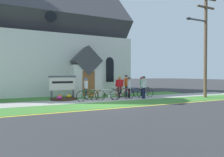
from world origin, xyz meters
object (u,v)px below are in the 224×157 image
cyclist_in_red_jersey (129,86)px  cyclist_in_green_jersey (86,87)px  church_sign (63,84)px  bicycle_orange (122,94)px  cyclist_in_orange_jersey (144,85)px  bicycle_green (131,92)px  bicycle_yellow (95,94)px  bicycle_blue (108,95)px  roadside_conifer (116,46)px  cyclist_in_white_jersey (142,85)px  bicycle_white (88,95)px  cyclist_in_blue_jersey (126,84)px  utility_pole (205,38)px  bicycle_silver (145,93)px  cyclist_in_yellow_jersey (120,85)px

cyclist_in_red_jersey → cyclist_in_green_jersey: 3.30m
church_sign → bicycle_orange: size_ratio=1.15×
church_sign → cyclist_in_green_jersey: church_sign is taller
cyclist_in_orange_jersey → cyclist_in_red_jersey: bearing=139.5°
church_sign → bicycle_green: church_sign is taller
bicycle_yellow → cyclist_in_green_jersey: size_ratio=1.08×
bicycle_blue → cyclist_in_orange_jersey: 2.92m
church_sign → cyclist_in_green_jersey: (1.60, -0.60, -0.23)m
church_sign → roadside_conifer: size_ratio=0.25×
cyclist_in_white_jersey → cyclist_in_green_jersey: cyclist_in_white_jersey is taller
bicycle_yellow → cyclist_in_white_jersey: bearing=4.2°
bicycle_white → cyclist_in_green_jersey: size_ratio=1.10×
bicycle_orange → bicycle_yellow: bicycle_orange is taller
bicycle_orange → cyclist_in_blue_jersey: 1.99m
cyclist_in_red_jersey → roadside_conifer: (2.44, 7.59, 4.35)m
cyclist_in_red_jersey → cyclist_in_orange_jersey: size_ratio=0.95×
church_sign → cyclist_in_white_jersey: (6.34, -0.83, -0.20)m
bicycle_blue → cyclist_in_orange_jersey: size_ratio=1.02×
bicycle_blue → cyclist_in_blue_jersey: cyclist_in_blue_jersey is taller
bicycle_yellow → cyclist_in_red_jersey: (2.64, -0.34, 0.56)m
cyclist_in_green_jersey → roadside_conifer: (5.62, 6.71, 4.36)m
cyclist_in_blue_jersey → roadside_conifer: 8.05m
bicycle_white → cyclist_in_white_jersey: 5.08m
bicycle_orange → bicycle_yellow: 1.94m
cyclist_in_white_jersey → bicycle_green: bearing=-169.9°
bicycle_orange → cyclist_in_green_jersey: 2.72m
cyclist_in_blue_jersey → cyclist_in_orange_jersey: size_ratio=1.05×
bicycle_white → bicycle_blue: 1.43m
bicycle_green → roadside_conifer: size_ratio=0.22×
bicycle_orange → cyclist_in_white_jersey: (2.40, 1.04, 0.55)m
bicycle_green → cyclist_in_orange_jersey: cyclist_in_orange_jersey is taller
bicycle_green → cyclist_in_blue_jersey: bearing=99.8°
bicycle_white → cyclist_in_red_jersey: 3.45m
church_sign → bicycle_green: size_ratio=1.14×
bicycle_orange → cyclist_in_blue_jersey: size_ratio=1.00×
church_sign → cyclist_in_white_jersey: 6.40m
cyclist_in_green_jersey → utility_pole: bearing=-18.6°
cyclist_in_white_jersey → cyclist_in_orange_jersey: 1.55m
bicycle_orange → bicycle_silver: (2.20, 0.19, -0.01)m
church_sign → bicycle_green: bearing=-11.1°
church_sign → bicycle_white: (1.38, -1.75, -0.76)m
bicycle_blue → cyclist_in_green_jersey: bearing=130.2°
bicycle_green → bicycle_blue: 2.62m
bicycle_white → cyclist_in_yellow_jersey: 3.16m
bicycle_white → cyclist_in_green_jersey: cyclist_in_green_jersey is taller
bicycle_white → utility_pole: bearing=-11.4°
church_sign → bicycle_silver: bearing=-15.3°
bicycle_blue → cyclist_in_white_jersey: (3.56, 1.17, 0.56)m
bicycle_green → roadside_conifer: 8.88m
bicycle_blue → cyclist_in_blue_jersey: (2.33, 1.59, 0.67)m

